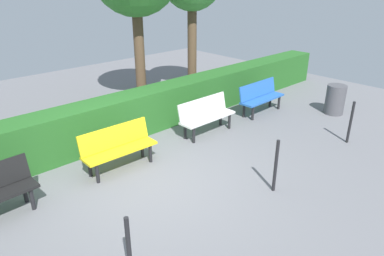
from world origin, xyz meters
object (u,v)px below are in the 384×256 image
bench_white (206,114)px  bench_blue (261,96)px  bench_yellow (118,146)px  trash_bin (335,100)px

bench_white → bench_blue: bearing=179.0°
bench_blue → bench_white: same height
bench_blue → bench_yellow: (4.61, -0.01, -0.00)m
bench_blue → trash_bin: size_ratio=1.88×
bench_white → bench_yellow: (2.49, 0.04, -0.00)m
bench_white → trash_bin: (-3.56, 1.52, -0.07)m
bench_blue → bench_white: 2.11m
bench_white → trash_bin: 3.87m
bench_white → trash_bin: bearing=157.2°
bench_yellow → trash_bin: bench_yellow is taller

